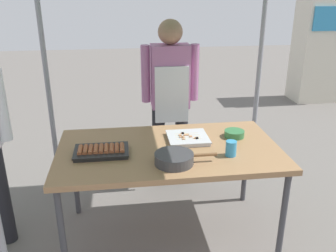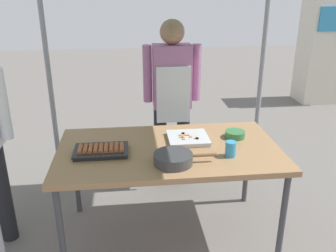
% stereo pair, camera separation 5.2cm
% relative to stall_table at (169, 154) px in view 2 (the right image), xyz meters
% --- Properties ---
extents(ground_plane, '(18.00, 18.00, 0.00)m').
position_rel_stall_table_xyz_m(ground_plane, '(0.00, 0.00, -0.70)').
color(ground_plane, '#66605B').
extents(stall_table, '(1.60, 0.90, 0.75)m').
position_rel_stall_table_xyz_m(stall_table, '(0.00, 0.00, 0.00)').
color(stall_table, '#9E724C').
rests_on(stall_table, ground).
extents(tray_grilled_sausages, '(0.38, 0.25, 0.05)m').
position_rel_stall_table_xyz_m(tray_grilled_sausages, '(-0.48, -0.04, 0.08)').
color(tray_grilled_sausages, black).
rests_on(tray_grilled_sausages, stall_table).
extents(tray_meat_skewers, '(0.30, 0.29, 0.04)m').
position_rel_stall_table_xyz_m(tray_meat_skewers, '(0.16, 0.12, 0.07)').
color(tray_meat_skewers, silver).
rests_on(tray_meat_skewers, stall_table).
extents(cooking_wok, '(0.42, 0.26, 0.07)m').
position_rel_stall_table_xyz_m(cooking_wok, '(0.00, -0.25, 0.09)').
color(cooking_wok, '#38383A').
rests_on(cooking_wok, stall_table).
extents(condiment_bowl, '(0.15, 0.15, 0.05)m').
position_rel_stall_table_xyz_m(condiment_bowl, '(0.53, 0.13, 0.08)').
color(condiment_bowl, '#33723F').
rests_on(condiment_bowl, stall_table).
extents(drink_cup_near_edge, '(0.07, 0.07, 0.11)m').
position_rel_stall_table_xyz_m(drink_cup_near_edge, '(0.40, -0.18, 0.11)').
color(drink_cup_near_edge, '#338CBF').
rests_on(drink_cup_near_edge, stall_table).
extents(vendor_woman, '(0.52, 0.23, 1.58)m').
position_rel_stall_table_xyz_m(vendor_woman, '(0.12, 0.79, 0.24)').
color(vendor_woman, black).
rests_on(vendor_woman, ground).
extents(neighbor_stall_left, '(1.04, 0.56, 1.70)m').
position_rel_stall_table_xyz_m(neighbor_stall_left, '(3.09, 3.26, 0.16)').
color(neighbor_stall_left, beige).
rests_on(neighbor_stall_left, ground).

